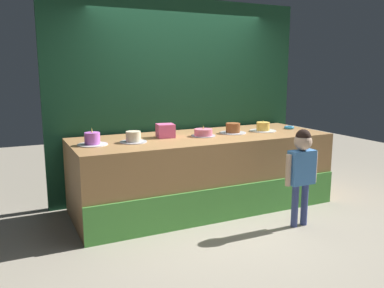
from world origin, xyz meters
The scene contains 11 objects.
ground_plane centered at (0.00, 0.00, 0.00)m, with size 12.00×12.00×0.00m, color #ADA38E.
stage_platform centered at (0.00, 0.58, 0.46)m, with size 3.24×1.19×0.92m.
curtain_backdrop centered at (0.00, 1.27, 1.34)m, with size 3.65×0.08×2.68m, color #19472D.
child_figure centered at (0.69, -0.48, 0.72)m, with size 0.43×0.20×1.11m.
pink_box centered at (-0.46, 0.69, 1.01)m, with size 0.21×0.20×0.16m, color pink.
donut centered at (1.38, 0.59, 0.94)m, with size 0.14×0.14×0.04m, color #3399D8.
cake_far_left centered at (-1.38, 0.57, 0.98)m, with size 0.33×0.33×0.20m.
cake_left centered at (-0.92, 0.53, 0.98)m, with size 0.31×0.31×0.13m.
cake_center centered at (0.00, 0.56, 0.97)m, with size 0.30×0.30×0.14m.
cake_right centered at (0.46, 0.60, 0.98)m, with size 0.35×0.35×0.13m.
cake_far_right centered at (0.92, 0.57, 0.97)m, with size 0.36×0.36×0.15m.
Camera 1 is at (-2.24, -3.78, 1.75)m, focal length 36.97 mm.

